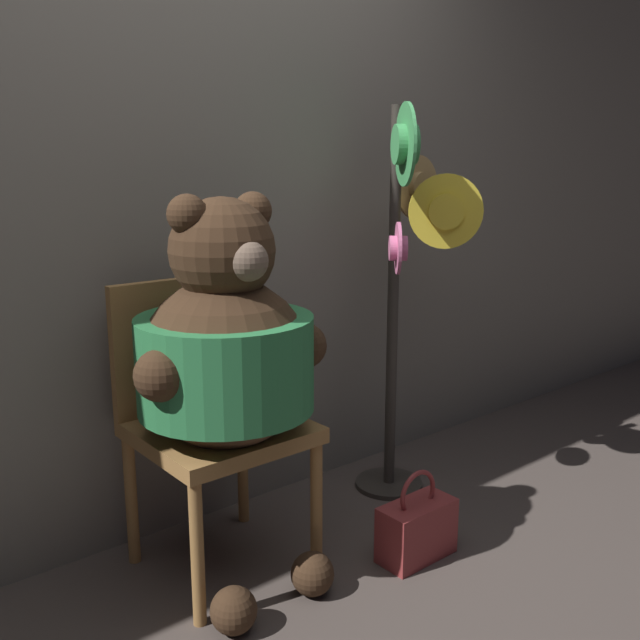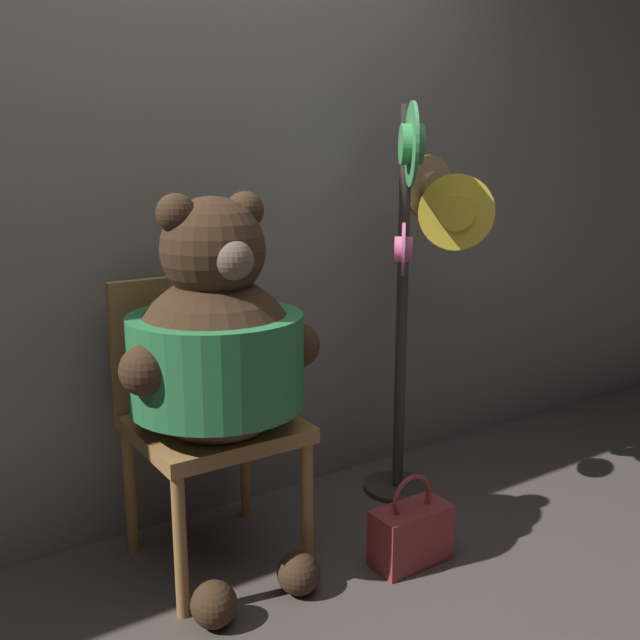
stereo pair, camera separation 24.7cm
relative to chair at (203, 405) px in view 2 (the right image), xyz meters
name	(u,v)px [view 2 (the right image)]	position (x,y,z in m)	size (l,w,h in m)	color
ground_plane	(284,606)	(0.05, -0.43, -0.53)	(14.00, 14.00, 0.00)	#4C423D
wall_back	(171,163)	(0.05, 0.32, 0.79)	(8.00, 0.10, 2.65)	slate
chair	(203,405)	(0.00, 0.00, 0.00)	(0.50, 0.50, 0.95)	#9E703D
teddy_bear	(217,350)	(-0.02, -0.16, 0.23)	(0.65, 0.58, 1.24)	#3D2819
hat_display_rack	(416,263)	(0.87, -0.06, 0.42)	(0.43, 0.39, 1.54)	#332D28
handbag_on_ground	(411,533)	(0.54, -0.45, -0.43)	(0.27, 0.14, 0.32)	maroon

